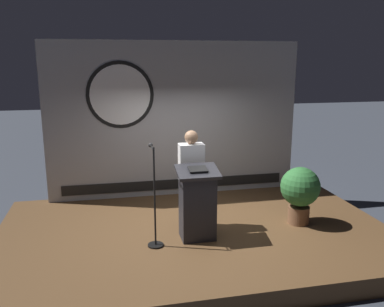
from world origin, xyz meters
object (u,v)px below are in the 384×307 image
at_px(speaker_person, 191,178).
at_px(microphone_stand, 155,211).
at_px(potted_plant, 300,190).
at_px(podium, 197,204).

xyz_separation_m(speaker_person, microphone_stand, (-0.68, -0.58, -0.29)).
relative_size(speaker_person, potted_plant, 1.66).
distance_m(podium, speaker_person, 0.55).
xyz_separation_m(podium, microphone_stand, (-0.68, -0.10, -0.03)).
bearing_deg(potted_plant, microphone_stand, -173.18).
relative_size(microphone_stand, potted_plant, 1.55).
height_order(podium, microphone_stand, microphone_stand).
xyz_separation_m(podium, speaker_person, (0.01, 0.48, 0.27)).
height_order(podium, potted_plant, podium).
xyz_separation_m(speaker_person, potted_plant, (1.81, -0.28, -0.24)).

